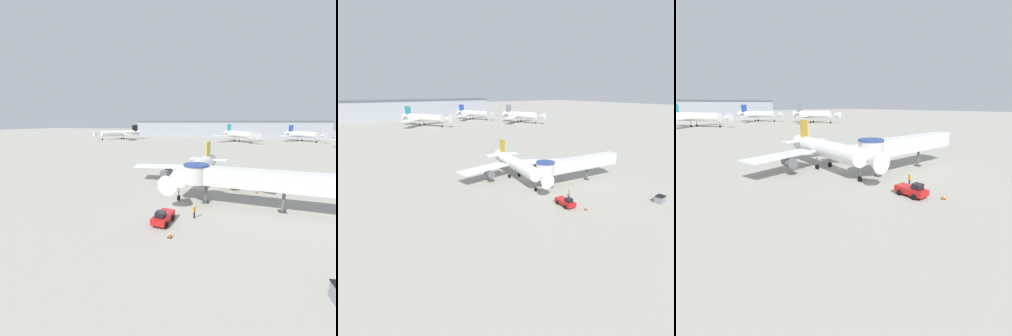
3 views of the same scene
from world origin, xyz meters
TOP-DOWN VIEW (x-y plane):
  - ground_plane at (0.00, 0.00)m, footprint 800.00×800.00m
  - main_airplane at (-1.80, 0.31)m, footprint 29.54×25.48m
  - jet_bridge at (7.83, -9.24)m, footprint 23.78×4.98m
  - pushback_tug_red at (-3.24, -17.92)m, footprint 2.43×4.30m
  - traffic_cone_near_nose at (-2.45, -15.43)m, footprint 0.49×0.49m
  - traffic_cone_starboard_wing at (9.80, -0.98)m, footprint 0.43×0.43m
  - traffic_cone_apron_front at (-1.35, -21.32)m, footprint 0.51×0.51m
  - ground_crew_marshaller at (0.44, -15.27)m, footprint 0.34×0.40m
  - background_jet_teal_tail at (9.07, 114.03)m, footprint 31.71×33.55m
  - background_jet_blue_tail at (51.14, 130.75)m, footprint 30.41×29.48m
  - background_jet_black_tail at (-78.99, 113.45)m, footprint 30.55×32.77m
  - terminal_building at (-2.41, 175.00)m, footprint 166.98×21.31m

SIDE VIEW (x-z plane):
  - ground_plane at x=0.00m, z-range 0.00..0.00m
  - traffic_cone_starboard_wing at x=9.80m, z-range -0.02..0.70m
  - traffic_cone_near_nose at x=-2.45m, z-range -0.02..0.79m
  - traffic_cone_apron_front at x=-1.35m, z-range -0.02..0.82m
  - pushback_tug_red at x=-3.24m, z-range -0.12..1.77m
  - ground_crew_marshaller at x=0.44m, z-range 0.14..1.97m
  - main_airplane at x=-1.80m, z-range -0.63..7.85m
  - jet_bridge at x=7.83m, z-range 1.46..7.74m
  - background_jet_black_tail at x=-78.99m, z-range -0.67..10.12m
  - background_jet_blue_tail at x=51.14m, z-range -0.67..10.21m
  - background_jet_teal_tail at x=9.07m, z-range -0.74..10.93m
  - terminal_building at x=-2.41m, z-range 0.01..14.22m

